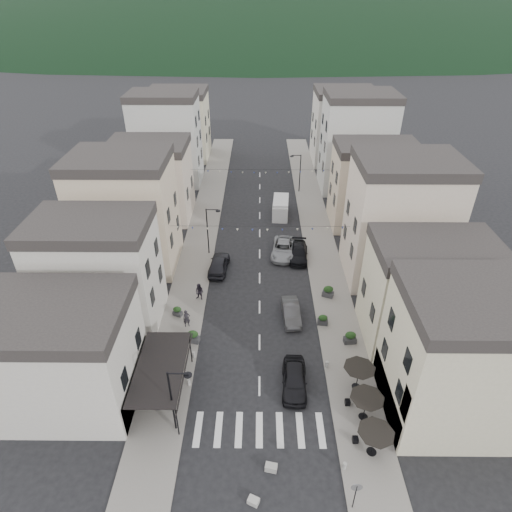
{
  "coord_description": "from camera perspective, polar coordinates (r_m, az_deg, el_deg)",
  "views": [
    {
      "loc": [
        -0.09,
        -17.42,
        27.67
      ],
      "look_at": [
        -0.39,
        20.08,
        3.5
      ],
      "focal_mm": 30.0,
      "sensor_mm": 36.0,
      "label": 1
    }
  ],
  "objects": [
    {
      "name": "bollards",
      "position": [
        35.61,
        0.46,
        -17.13
      ],
      "size": [
        11.66,
        10.26,
        0.6
      ],
      "color": "gray",
      "rests_on": "ground"
    },
    {
      "name": "planter_rb",
      "position": [
        41.42,
        8.9,
        -8.4
      ],
      "size": [
        1.05,
        0.67,
        1.1
      ],
      "rotation": [
        0.0,
        0.0,
        -0.14
      ],
      "color": "#2A2A2C",
      "rests_on": "sidewalk_right"
    },
    {
      "name": "bistro_building",
      "position": [
        34.43,
        26.05,
        -12.61
      ],
      "size": [
        10.0,
        8.0,
        10.0
      ],
      "primitive_type": "cube",
      "color": "#BEB697",
      "rests_on": "ground"
    },
    {
      "name": "boutique_building",
      "position": [
        36.07,
        -25.61,
        -12.3
      ],
      "size": [
        12.0,
        8.0,
        8.0
      ],
      "primitive_type": "cube",
      "color": "#BDB6AD",
      "rests_on": "ground"
    },
    {
      "name": "buildings_row_left",
      "position": [
        60.96,
        -13.5,
        11.2
      ],
      "size": [
        10.2,
        54.16,
        14.0
      ],
      "color": "#BDB6AD",
      "rests_on": "ground"
    },
    {
      "name": "cafe_terrace",
      "position": [
        33.32,
        14.54,
        -18.11
      ],
      "size": [
        2.5,
        8.1,
        2.53
      ],
      "color": "black",
      "rests_on": "ground"
    },
    {
      "name": "parked_car_d",
      "position": [
        50.56,
        5.71,
        0.43
      ],
      "size": [
        2.49,
        5.23,
        1.47
      ],
      "primitive_type": "imported",
      "rotation": [
        0.0,
        0.0,
        -0.09
      ],
      "color": "black",
      "rests_on": "ground"
    },
    {
      "name": "parked_car_e",
      "position": [
        48.32,
        -4.97,
        -1.05
      ],
      "size": [
        2.43,
        5.17,
        1.71
      ],
      "primitive_type": "imported",
      "rotation": [
        0.0,
        0.0,
        3.06
      ],
      "color": "black",
      "rests_on": "ground"
    },
    {
      "name": "pedestrian_a",
      "position": [
        41.03,
        -9.23,
        -8.23
      ],
      "size": [
        0.77,
        0.64,
        1.81
      ],
      "primitive_type": "imported",
      "rotation": [
        0.0,
        0.0,
        0.36
      ],
      "color": "black",
      "rests_on": "sidewalk_left"
    },
    {
      "name": "planter_la",
      "position": [
        39.55,
        -8.41,
        -10.58
      ],
      "size": [
        1.25,
        0.86,
        1.27
      ],
      "rotation": [
        0.0,
        0.0,
        -0.22
      ],
      "color": "#333335",
      "rests_on": "sidewalk_left"
    },
    {
      "name": "pedestrian_b",
      "position": [
        43.98,
        -7.55,
        -4.76
      ],
      "size": [
        1.12,
        1.01,
        1.89
      ],
      "primitive_type": "imported",
      "rotation": [
        0.0,
        0.0,
        -0.39
      ],
      "color": "#27212C",
      "rests_on": "sidewalk_left"
    },
    {
      "name": "bunting_near",
      "position": [
        45.16,
        0.52,
        3.62
      ],
      "size": [
        19.0,
        0.28,
        0.62
      ],
      "color": "black",
      "rests_on": "ground"
    },
    {
      "name": "parked_car_b",
      "position": [
        41.81,
        4.72,
        -7.45
      ],
      "size": [
        1.82,
        4.54,
        1.47
      ],
      "primitive_type": "imported",
      "rotation": [
        0.0,
        0.0,
        0.06
      ],
      "color": "#38383B",
      "rests_on": "ground"
    },
    {
      "name": "parked_car_c",
      "position": [
        51.08,
        3.64,
        0.97
      ],
      "size": [
        3.26,
        5.92,
        1.57
      ],
      "primitive_type": "imported",
      "rotation": [
        0.0,
        0.0,
        -0.12
      ],
      "color": "gray",
      "rests_on": "ground"
    },
    {
      "name": "concrete_block_c",
      "position": [
        30.93,
        -0.35,
        -29.86
      ],
      "size": [
        0.84,
        0.75,
        0.4
      ],
      "primitive_type": "cube",
      "rotation": [
        0.0,
        0.0,
        -0.43
      ],
      "color": "#A6A49E",
      "rests_on": "ground"
    },
    {
      "name": "streetlamp_right_far",
      "position": [
        66.2,
        5.67,
        11.41
      ],
      "size": [
        1.7,
        0.56,
        6.0
      ],
      "color": "black",
      "rests_on": "ground"
    },
    {
      "name": "planter_rc",
      "position": [
        44.82,
        9.59,
        -4.68
      ],
      "size": [
        1.29,
        1.02,
        1.27
      ],
      "rotation": [
        0.0,
        0.0,
        -0.4
      ],
      "color": "#323235",
      "rests_on": "sidewalk_right"
    },
    {
      "name": "ground",
      "position": [
        32.7,
        0.44,
        -25.0
      ],
      "size": [
        700.0,
        700.0,
        0.0
      ],
      "primitive_type": "plane",
      "color": "black",
      "rests_on": "ground"
    },
    {
      "name": "planter_ra",
      "position": [
        39.98,
        12.46,
        -10.56
      ],
      "size": [
        1.17,
        0.74,
        1.24
      ],
      "rotation": [
        0.0,
        0.0,
        0.13
      ],
      "color": "#2A2A2C",
      "rests_on": "sidewalk_right"
    },
    {
      "name": "buildings_row_right",
      "position": [
        59.89,
        14.8,
        10.83
      ],
      "size": [
        10.2,
        54.16,
        14.5
      ],
      "color": "#BEB697",
      "rests_on": "ground"
    },
    {
      "name": "boutique_awning",
      "position": [
        34.02,
        -12.23,
        -14.4
      ],
      "size": [
        3.77,
        7.5,
        3.28
      ],
      "color": "black",
      "rests_on": "ground"
    },
    {
      "name": "concrete_block_a",
      "position": [
        31.95,
        2.03,
        -26.36
      ],
      "size": [
        0.89,
        0.66,
        0.5
      ],
      "primitive_type": "cube",
      "rotation": [
        0.0,
        0.0,
        -0.21
      ],
      "color": "gray",
      "rests_on": "ground"
    },
    {
      "name": "sidewalk_left",
      "position": [
        57.1,
        -7.07,
        3.61
      ],
      "size": [
        4.0,
        76.0,
        0.12
      ],
      "primitive_type": "cube",
      "color": "slate",
      "rests_on": "ground"
    },
    {
      "name": "streetlamp_left_far",
      "position": [
        49.93,
        -6.2,
        3.9
      ],
      "size": [
        1.7,
        0.56,
        6.0
      ],
      "color": "black",
      "rests_on": "ground"
    },
    {
      "name": "planter_lb",
      "position": [
        42.64,
        -10.44,
        -7.24
      ],
      "size": [
        1.03,
        0.82,
        1.02
      ],
      "rotation": [
        0.0,
        0.0,
        -0.41
      ],
      "color": "#323235",
      "rests_on": "sidewalk_left"
    },
    {
      "name": "parked_car_a",
      "position": [
        35.74,
        5.14,
        -16.06
      ],
      "size": [
        2.19,
        4.94,
        1.65
      ],
      "primitive_type": "imported",
      "rotation": [
        0.0,
        0.0,
        -0.05
      ],
      "color": "black",
      "rests_on": "ground"
    },
    {
      "name": "delivery_van",
      "position": [
        59.87,
        3.3,
        6.54
      ],
      "size": [
        2.48,
        5.41,
        2.52
      ],
      "rotation": [
        0.0,
        0.0,
        -0.08
      ],
      "color": "silver",
      "rests_on": "ground"
    },
    {
      "name": "sidewalk_right",
      "position": [
        57.12,
        8.05,
        3.55
      ],
      "size": [
        4.0,
        76.0,
        0.12
      ],
      "primitive_type": "cube",
      "color": "slate",
      "rests_on": "ground"
    },
    {
      "name": "hill_backdrop",
      "position": [
        318.63,
        0.54,
        27.82
      ],
      "size": [
        640.0,
        360.0,
        70.0
      ],
      "primitive_type": "ellipsoid",
      "color": "black",
      "rests_on": "ground"
    },
    {
      "name": "traffic_sign",
      "position": [
        29.86,
        13.18,
        -28.23
      ],
      "size": [
        0.7,
        0.07,
        2.7
      ],
      "color": "black",
      "rests_on": "ground"
    },
    {
      "name": "streetlamp_left_near",
      "position": [
        31.38,
        -10.76,
        -17.82
      ],
      "size": [
        1.7,
        0.56,
        6.0
      ],
      "color": "black",
      "rests_on": "ground"
    },
    {
      "name": "bunting_far",
      "position": [
        59.64,
        0.53,
        11.13
      ],
      "size": [
        19.0,
        0.28,
        0.62
      ],
      "color": "black",
      "rests_on": "ground"
    }
  ]
}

